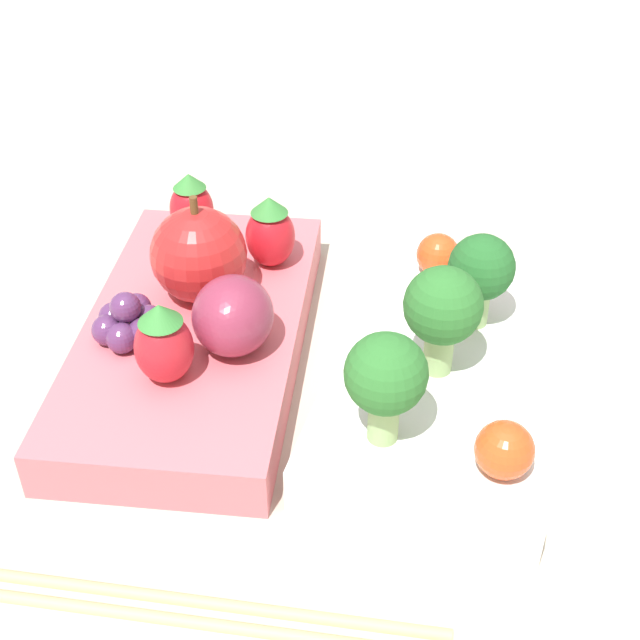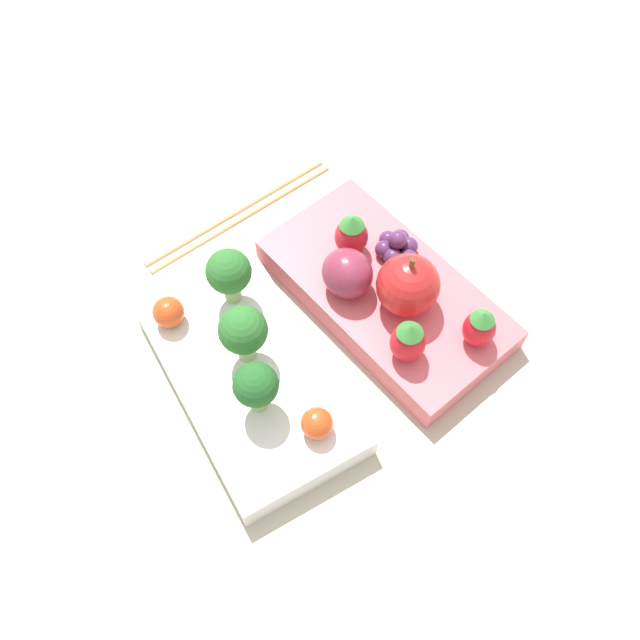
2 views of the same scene
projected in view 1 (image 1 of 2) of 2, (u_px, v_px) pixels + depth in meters
ground_plane at (320, 373)px, 0.50m from camera, size 4.00×4.00×0.00m
bento_box_savoury at (450, 373)px, 0.48m from camera, size 0.23×0.15×0.03m
bento_box_fruit at (195, 338)px, 0.50m from camera, size 0.23×0.12×0.03m
broccoli_floret_0 at (443, 309)px, 0.44m from camera, size 0.04×0.04×0.06m
broccoli_floret_1 at (386, 377)px, 0.40m from camera, size 0.04×0.04×0.06m
broccoli_floret_2 at (481, 270)px, 0.47m from camera, size 0.04×0.04×0.05m
cherry_tomato_0 at (504, 450)px, 0.40m from camera, size 0.03×0.03×0.03m
cherry_tomato_1 at (438, 255)px, 0.52m from camera, size 0.03×0.03×0.03m
apple at (199, 255)px, 0.49m from camera, size 0.05×0.05×0.06m
strawberry_0 at (270, 232)px, 0.52m from camera, size 0.03×0.03×0.05m
strawberry_1 at (163, 343)px, 0.44m from camera, size 0.03×0.03×0.05m
strawberry_2 at (191, 205)px, 0.55m from camera, size 0.03×0.03×0.04m
plum at (233, 316)px, 0.46m from camera, size 0.05×0.04×0.04m
grape_cluster at (128, 322)px, 0.47m from camera, size 0.04×0.04×0.03m
chopsticks_pair at (201, 609)px, 0.37m from camera, size 0.02×0.21×0.01m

